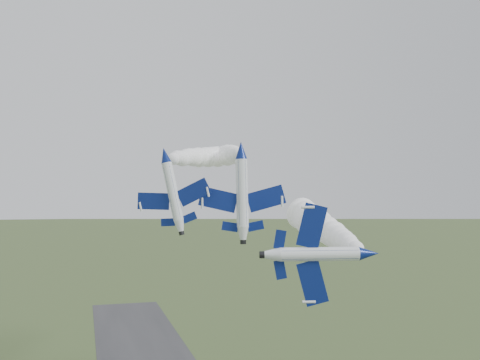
# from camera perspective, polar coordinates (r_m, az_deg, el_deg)

# --- Properties ---
(jet_lead) EXTENTS (5.31, 11.64, 9.72)m
(jet_lead) POSITION_cam_1_polar(r_m,az_deg,el_deg) (54.13, 13.64, -7.64)
(jet_lead) COLOR white
(smoke_trail_jet_lead) EXTENTS (19.42, 56.34, 5.73)m
(smoke_trail_jet_lead) POSITION_cam_1_polar(r_m,az_deg,el_deg) (84.08, 8.50, -4.86)
(smoke_trail_jet_lead) COLOR white
(jet_pair_left) EXTENTS (10.06, 11.83, 3.55)m
(jet_pair_left) POSITION_cam_1_polar(r_m,az_deg,el_deg) (74.04, -8.04, 2.66)
(jet_pair_left) COLOR white
(smoke_trail_jet_pair_left) EXTENTS (27.36, 59.60, 4.84)m
(smoke_trail_jet_pair_left) POSITION_cam_1_polar(r_m,az_deg,el_deg) (107.70, -4.17, 2.42)
(smoke_trail_jet_pair_left) COLOR white
(jet_pair_right) EXTENTS (12.14, 14.26, 3.54)m
(jet_pair_right) POSITION_cam_1_polar(r_m,az_deg,el_deg) (74.67, 0.12, 3.23)
(jet_pair_right) COLOR white
(smoke_trail_jet_pair_right) EXTENTS (15.80, 54.64, 4.69)m
(smoke_trail_jet_pair_right) POSITION_cam_1_polar(r_m,az_deg,el_deg) (106.10, -1.05, 2.68)
(smoke_trail_jet_pair_right) COLOR white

